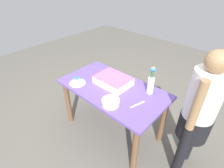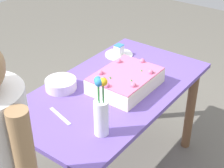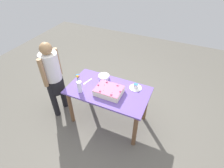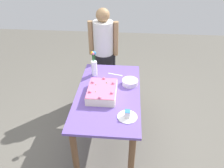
{
  "view_description": "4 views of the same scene",
  "coord_description": "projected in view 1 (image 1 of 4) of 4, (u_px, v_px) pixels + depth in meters",
  "views": [
    {
      "loc": [
        -1.21,
        1.33,
        2.02
      ],
      "look_at": [
        -0.01,
        0.02,
        0.82
      ],
      "focal_mm": 28.0,
      "sensor_mm": 36.0,
      "label": 1
    },
    {
      "loc": [
        -1.5,
        -1.11,
        1.92
      ],
      "look_at": [
        -0.03,
        -0.02,
        0.8
      ],
      "focal_mm": 55.0,
      "sensor_mm": 36.0,
      "label": 2
    },
    {
      "loc": [
        0.96,
        -1.96,
        2.68
      ],
      "look_at": [
        0.06,
        0.02,
        0.89
      ],
      "focal_mm": 28.0,
      "sensor_mm": 36.0,
      "label": 3
    },
    {
      "loc": [
        2.08,
        0.22,
        2.3
      ],
      "look_at": [
        -0.02,
        0.04,
        0.88
      ],
      "focal_mm": 35.0,
      "sensor_mm": 36.0,
      "label": 4
    }
  ],
  "objects": [
    {
      "name": "dining_table",
      "position": [
        112.0,
        96.0,
        2.27
      ],
      "size": [
        1.36,
        0.76,
        0.76
      ],
      "color": "#674DA8",
      "rests_on": "ground_plane"
    },
    {
      "name": "person_standing",
      "position": [
        199.0,
        112.0,
        1.69
      ],
      "size": [
        0.31,
        0.45,
        1.49
      ],
      "color": "black",
      "rests_on": "ground_plane"
    },
    {
      "name": "flower_vase",
      "position": [
        151.0,
        83.0,
        2.03
      ],
      "size": [
        0.08,
        0.08,
        0.34
      ],
      "color": "white",
      "rests_on": "dining_table"
    },
    {
      "name": "fruit_bowl",
      "position": [
        111.0,
        102.0,
        1.9
      ],
      "size": [
        0.2,
        0.2,
        0.06
      ],
      "primitive_type": "cylinder",
      "color": "silver",
      "rests_on": "dining_table"
    },
    {
      "name": "cake_knife",
      "position": [
        138.0,
        104.0,
        1.92
      ],
      "size": [
        0.07,
        0.2,
        0.0
      ],
      "primitive_type": "cube",
      "rotation": [
        0.0,
        0.0,
        1.32
      ],
      "color": "silver",
      "rests_on": "dining_table"
    },
    {
      "name": "sheet_cake",
      "position": [
        113.0,
        80.0,
        2.23
      ],
      "size": [
        0.43,
        0.33,
        0.13
      ],
      "color": "white",
      "rests_on": "dining_table"
    },
    {
      "name": "ground_plane",
      "position": [
        112.0,
        129.0,
        2.61
      ],
      "size": [
        8.0,
        8.0,
        0.0
      ],
      "primitive_type": "plane",
      "color": "#615D54"
    },
    {
      "name": "serving_plate_with_slice",
      "position": [
        77.0,
        82.0,
        2.26
      ],
      "size": [
        0.21,
        0.21,
        0.08
      ],
      "color": "white",
      "rests_on": "dining_table"
    }
  ]
}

